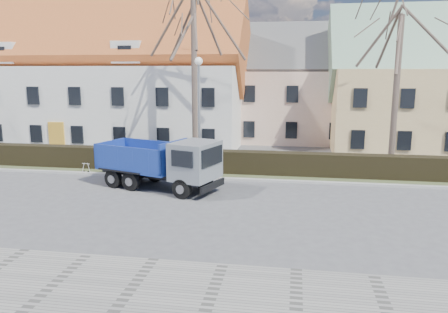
% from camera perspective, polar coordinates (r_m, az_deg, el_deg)
% --- Properties ---
extents(ground, '(120.00, 120.00, 0.00)m').
position_cam_1_polar(ground, '(19.76, -3.63, -6.25)').
color(ground, '#4B4B4E').
extents(sidewalk_near, '(80.00, 5.00, 0.08)m').
position_cam_1_polar(sidewalk_near, '(12.26, -12.98, -17.80)').
color(sidewalk_near, gray).
rests_on(sidewalk_near, ground).
extents(curb_far, '(80.00, 0.30, 0.12)m').
position_cam_1_polar(curb_far, '(24.08, -1.19, -2.87)').
color(curb_far, '#969591').
rests_on(curb_far, ground).
extents(grass_strip, '(80.00, 3.00, 0.10)m').
position_cam_1_polar(grass_strip, '(25.61, -0.54, -2.03)').
color(grass_strip, '#3C4627').
rests_on(grass_strip, ground).
extents(hedge, '(60.00, 0.90, 1.30)m').
position_cam_1_polar(hedge, '(25.29, -0.62, -0.81)').
color(hedge, black).
rests_on(hedge, ground).
extents(building_white, '(26.80, 10.80, 9.50)m').
position_cam_1_polar(building_white, '(38.48, -17.59, 8.97)').
color(building_white, silver).
rests_on(building_white, ground).
extents(building_pink, '(10.80, 8.80, 8.00)m').
position_cam_1_polar(building_pink, '(38.41, 8.99, 8.22)').
color(building_pink, beige).
rests_on(building_pink, ground).
extents(tree_1, '(9.20, 9.20, 12.65)m').
position_cam_1_polar(tree_1, '(27.59, -3.92, 12.03)').
color(tree_1, brown).
rests_on(tree_1, ground).
extents(tree_2, '(8.00, 8.00, 11.00)m').
position_cam_1_polar(tree_2, '(27.47, 21.66, 9.56)').
color(tree_2, brown).
rests_on(tree_2, ground).
extents(dump_truck, '(7.08, 4.45, 2.66)m').
position_cam_1_polar(dump_truck, '(22.40, -9.04, -0.76)').
color(dump_truck, navy).
rests_on(dump_truck, ground).
extents(streetlight, '(0.53, 0.53, 6.75)m').
position_cam_1_polar(streetlight, '(26.11, -3.26, 5.61)').
color(streetlight, gray).
rests_on(streetlight, ground).
extents(cart_frame, '(0.85, 0.61, 0.70)m').
position_cam_1_polar(cart_frame, '(26.71, -17.92, -1.38)').
color(cart_frame, silver).
rests_on(cart_frame, ground).
extents(parked_car_a, '(3.77, 1.64, 1.26)m').
position_cam_1_polar(parked_car_a, '(30.68, -10.42, 1.11)').
color(parked_car_a, black).
rests_on(parked_car_a, ground).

